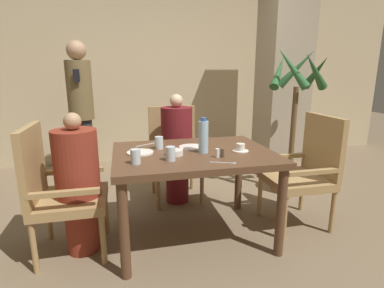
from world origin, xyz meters
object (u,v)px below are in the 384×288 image
at_px(bowl_small, 175,152).
at_px(glass_tall_mid, 171,154).
at_px(plate_main_left, 140,152).
at_px(chair_left_side, 57,188).
at_px(plate_main_right, 191,147).
at_px(standing_host, 81,109).
at_px(teacup_with_saucer, 241,148).
at_px(glass_tall_near, 135,157).
at_px(chair_far_side, 174,150).
at_px(potted_palm, 292,143).
at_px(water_bottle, 203,137).
at_px(diner_in_far_chair, 177,148).
at_px(glass_tall_far, 159,143).
at_px(chair_right_side, 306,168).
at_px(diner_in_left_chair, 78,183).

relative_size(bowl_small, glass_tall_mid, 1.23).
distance_m(plate_main_left, glass_tall_mid, 0.32).
distance_m(chair_left_side, plate_main_right, 1.08).
height_order(standing_host, teacup_with_saucer, standing_host).
xyz_separation_m(chair_left_side, glass_tall_near, (0.57, -0.23, 0.27)).
height_order(chair_far_side, potted_palm, potted_palm).
bearing_deg(standing_host, water_bottle, -56.12).
xyz_separation_m(diner_in_far_chair, glass_tall_mid, (-0.22, -0.94, 0.21)).
relative_size(diner_in_far_chair, glass_tall_far, 11.09).
height_order(chair_right_side, glass_tall_mid, chair_right_side).
relative_size(chair_left_side, chair_far_side, 1.00).
relative_size(chair_left_side, glass_tall_near, 9.62).
bearing_deg(glass_tall_mid, potted_palm, 31.03).
xyz_separation_m(chair_right_side, glass_tall_near, (-1.50, -0.23, 0.27)).
bearing_deg(chair_right_side, teacup_with_saucer, -173.03).
distance_m(chair_far_side, diner_in_far_chair, 0.16).
bearing_deg(water_bottle, diner_in_far_chair, 94.96).
xyz_separation_m(diner_in_far_chair, plate_main_right, (0.01, -0.61, 0.16)).
height_order(potted_palm, plate_main_right, potted_palm).
height_order(diner_in_far_chair, standing_host, standing_host).
bearing_deg(potted_palm, diner_in_far_chair, 179.84).
bearing_deg(diner_in_far_chair, chair_left_side, -144.74).
distance_m(diner_in_left_chair, water_bottle, 1.00).
bearing_deg(diner_in_left_chair, glass_tall_near, -28.37).
distance_m(chair_far_side, bowl_small, 0.99).
bearing_deg(teacup_with_saucer, water_bottle, 174.03).
xyz_separation_m(diner_in_left_chair, standing_host, (-0.12, 1.55, 0.36)).
xyz_separation_m(diner_in_left_chair, plate_main_right, (0.89, 0.12, 0.19)).
height_order(diner_in_left_chair, glass_tall_near, diner_in_left_chair).
xyz_separation_m(diner_in_far_chair, standing_host, (-1.01, 0.82, 0.33)).
bearing_deg(glass_tall_near, plate_main_left, 80.16).
xyz_separation_m(standing_host, bowl_small, (0.85, -1.62, -0.16)).
distance_m(chair_left_side, plate_main_left, 0.66).
relative_size(chair_right_side, glass_tall_far, 9.62).
relative_size(chair_far_side, standing_host, 0.58).
bearing_deg(glass_tall_far, plate_main_left, -147.67).
distance_m(water_bottle, glass_tall_near, 0.56).
xyz_separation_m(chair_far_side, standing_host, (-1.01, 0.67, 0.39)).
relative_size(potted_palm, glass_tall_near, 15.84).
bearing_deg(potted_palm, standing_host, 160.63).
height_order(chair_far_side, glass_tall_mid, chair_far_side).
distance_m(chair_left_side, standing_host, 1.60).
distance_m(chair_left_side, glass_tall_mid, 0.88).
bearing_deg(water_bottle, standing_host, 123.88).
relative_size(diner_in_far_chair, bowl_small, 9.00).
bearing_deg(diner_in_far_chair, plate_main_right, -88.94).
height_order(diner_in_left_chair, standing_host, standing_host).
bearing_deg(standing_host, chair_right_side, -37.23).
bearing_deg(bowl_small, plate_main_right, 47.29).
xyz_separation_m(chair_left_side, chair_far_side, (1.03, 0.88, 0.00)).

